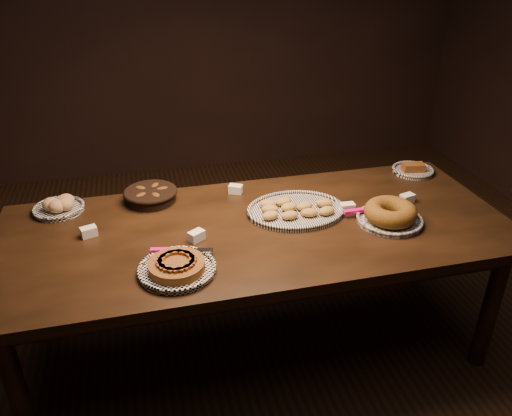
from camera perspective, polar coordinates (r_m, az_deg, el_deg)
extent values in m
plane|color=black|center=(2.80, 0.15, -15.43)|extent=(5.00, 5.00, 0.00)
cube|color=black|center=(2.36, 0.18, -2.61)|extent=(2.40, 1.00, 0.05)
cylinder|color=black|center=(2.32, -25.62, -18.49)|extent=(0.08, 0.08, 0.70)
cylinder|color=black|center=(2.74, 25.20, -10.31)|extent=(0.08, 0.08, 0.70)
cylinder|color=black|center=(2.89, -23.28, -7.65)|extent=(0.08, 0.08, 0.70)
cylinder|color=black|center=(3.24, 17.36, -2.47)|extent=(0.08, 0.08, 0.70)
torus|color=white|center=(2.05, -9.02, -6.76)|extent=(0.32, 0.32, 0.02)
cylinder|color=#462B0E|center=(2.05, -9.04, -6.53)|extent=(0.26, 0.26, 0.04)
cube|color=#5A310F|center=(2.03, -7.33, -5.87)|extent=(0.03, 0.08, 0.01)
cube|color=#5A310F|center=(2.06, -7.61, -5.36)|extent=(0.05, 0.08, 0.01)
cube|color=#5A310F|center=(2.08, -8.34, -5.05)|extent=(0.08, 0.06, 0.01)
cube|color=#5A310F|center=(2.08, -9.30, -5.02)|extent=(0.08, 0.02, 0.01)
cube|color=#5A310F|center=(2.07, -10.20, -5.28)|extent=(0.08, 0.06, 0.01)
cube|color=#5A310F|center=(2.05, -10.76, -5.77)|extent=(0.05, 0.08, 0.01)
cube|color=#5A310F|center=(2.02, -10.81, -6.32)|extent=(0.04, 0.08, 0.01)
cube|color=#5A310F|center=(2.00, -10.31, -6.78)|extent=(0.07, 0.07, 0.01)
cube|color=#5A310F|center=(1.98, -9.39, -6.98)|extent=(0.08, 0.04, 0.01)
cube|color=#5A310F|center=(1.98, -8.38, -6.84)|extent=(0.08, 0.05, 0.01)
cube|color=#5A310F|center=(2.00, -7.61, -6.43)|extent=(0.07, 0.07, 0.01)
cube|color=#EF0B6F|center=(2.15, -10.42, -4.76)|extent=(0.12, 0.05, 0.02)
cube|color=silver|center=(2.14, -6.95, -4.84)|extent=(0.15, 0.06, 0.00)
torus|color=black|center=(2.46, 4.57, -0.09)|extent=(0.39, 0.39, 0.02)
ellipsoid|color=olive|center=(2.37, 1.64, -0.86)|extent=(0.09, 0.07, 0.04)
ellipsoid|color=olive|center=(2.38, 3.87, -0.83)|extent=(0.09, 0.07, 0.04)
ellipsoid|color=olive|center=(2.41, 6.13, -0.52)|extent=(0.09, 0.07, 0.04)
ellipsoid|color=olive|center=(2.43, 8.09, -0.32)|extent=(0.09, 0.07, 0.04)
ellipsoid|color=olive|center=(2.43, 1.60, -0.12)|extent=(0.09, 0.07, 0.04)
ellipsoid|color=olive|center=(2.45, 3.77, 0.11)|extent=(0.09, 0.07, 0.04)
ellipsoid|color=olive|center=(2.46, 5.58, 0.22)|extent=(0.10, 0.07, 0.04)
ellipsoid|color=olive|center=(2.51, 7.78, 0.60)|extent=(0.09, 0.07, 0.04)
ellipsoid|color=olive|center=(2.47, 1.38, 0.48)|extent=(0.09, 0.07, 0.04)
ellipsoid|color=olive|center=(2.50, 3.17, 0.73)|extent=(0.09, 0.07, 0.04)
torus|color=black|center=(2.45, 15.02, -1.16)|extent=(0.31, 0.31, 0.02)
torus|color=brown|center=(2.44, 15.12, -0.45)|extent=(0.31, 0.31, 0.09)
cube|color=#EF0B6F|center=(2.46, 11.29, -0.34)|extent=(0.12, 0.03, 0.02)
cube|color=silver|center=(2.52, 13.94, -0.03)|extent=(0.15, 0.04, 0.00)
cylinder|color=black|center=(2.61, -11.93, 1.41)|extent=(0.31, 0.31, 0.06)
torus|color=black|center=(2.60, -11.98, 1.81)|extent=(0.27, 0.27, 0.02)
ellipsoid|color=#361F0A|center=(2.61, -10.63, 2.00)|extent=(0.09, 0.06, 0.04)
ellipsoid|color=#361F0A|center=(2.66, -11.44, 2.35)|extent=(0.08, 0.09, 0.04)
ellipsoid|color=#361F0A|center=(2.64, -13.02, 2.04)|extent=(0.09, 0.09, 0.04)
ellipsoid|color=#361F0A|center=(2.57, -12.99, 1.25)|extent=(0.09, 0.09, 0.04)
ellipsoid|color=#361F0A|center=(2.55, -11.36, 1.26)|extent=(0.07, 0.09, 0.04)
torus|color=white|center=(2.65, -21.64, 0.06)|extent=(0.25, 0.25, 0.02)
ellipsoid|color=#AE7D50|center=(2.64, -22.39, 0.40)|extent=(0.08, 0.08, 0.07)
ellipsoid|color=#AE7D50|center=(2.65, -20.91, 0.80)|extent=(0.08, 0.08, 0.07)
ellipsoid|color=#AE7D50|center=(2.61, -21.80, 0.20)|extent=(0.08, 0.08, 0.07)
ellipsoid|color=#AE7D50|center=(2.62, -21.01, 0.42)|extent=(0.08, 0.08, 0.07)
torus|color=black|center=(3.02, 17.51, 4.24)|extent=(0.24, 0.24, 0.02)
cube|color=#462B0E|center=(3.02, 17.54, 4.47)|extent=(0.13, 0.09, 0.04)
cube|color=white|center=(2.24, -6.82, -3.17)|extent=(0.08, 0.08, 0.04)
cube|color=white|center=(2.65, -2.35, 2.17)|extent=(0.08, 0.07, 0.04)
cube|color=white|center=(2.50, 10.39, 0.04)|extent=(0.07, 0.05, 0.04)
cube|color=white|center=(2.38, -18.56, -2.58)|extent=(0.08, 0.06, 0.04)
cube|color=white|center=(2.66, 16.90, 1.06)|extent=(0.08, 0.06, 0.04)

